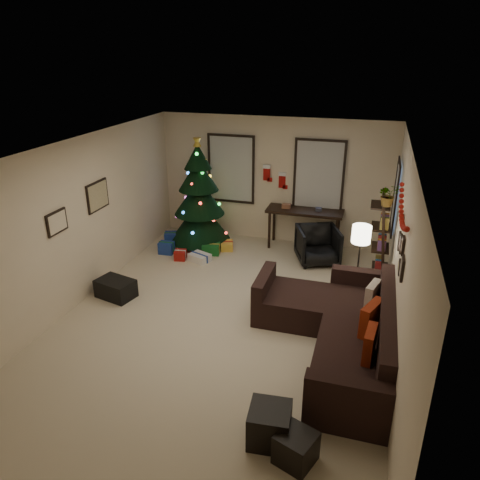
# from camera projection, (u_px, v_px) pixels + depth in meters

# --- Properties ---
(floor) EXTENTS (7.00, 7.00, 0.00)m
(floor) POSITION_uv_depth(u_px,v_px,m) (223.00, 320.00, 7.26)
(floor) COLOR beige
(floor) RESTS_ON ground
(ceiling) EXTENTS (7.00, 7.00, 0.00)m
(ceiling) POSITION_uv_depth(u_px,v_px,m) (220.00, 150.00, 6.22)
(ceiling) COLOR white
(ceiling) RESTS_ON floor
(wall_back) EXTENTS (5.00, 0.00, 5.00)m
(wall_back) POSITION_uv_depth(u_px,v_px,m) (274.00, 181.00, 9.83)
(wall_back) COLOR beige
(wall_back) RESTS_ON floor
(wall_front) EXTENTS (5.00, 0.00, 5.00)m
(wall_front) POSITION_uv_depth(u_px,v_px,m) (81.00, 407.00, 3.64)
(wall_front) COLOR beige
(wall_front) RESTS_ON floor
(wall_left) EXTENTS (0.00, 7.00, 7.00)m
(wall_left) POSITION_uv_depth(u_px,v_px,m) (75.00, 225.00, 7.39)
(wall_left) COLOR beige
(wall_left) RESTS_ON floor
(wall_right) EXTENTS (0.00, 7.00, 7.00)m
(wall_right) POSITION_uv_depth(u_px,v_px,m) (400.00, 263.00, 6.08)
(wall_right) COLOR beige
(wall_right) RESTS_ON floor
(window_back_left) EXTENTS (1.05, 0.06, 1.50)m
(window_back_left) POSITION_uv_depth(u_px,v_px,m) (231.00, 169.00, 9.98)
(window_back_left) COLOR #728CB2
(window_back_left) RESTS_ON wall_back
(window_back_right) EXTENTS (1.05, 0.06, 1.50)m
(window_back_right) POSITION_uv_depth(u_px,v_px,m) (319.00, 175.00, 9.48)
(window_back_right) COLOR #728CB2
(window_back_right) RESTS_ON wall_back
(window_right_wall) EXTENTS (0.06, 0.90, 1.30)m
(window_right_wall) POSITION_uv_depth(u_px,v_px,m) (396.00, 197.00, 8.29)
(window_right_wall) COLOR #728CB2
(window_right_wall) RESTS_ON wall_right
(christmas_tree) EXTENTS (1.29, 1.29, 2.40)m
(christmas_tree) POSITION_uv_depth(u_px,v_px,m) (199.00, 201.00, 9.69)
(christmas_tree) COLOR black
(christmas_tree) RESTS_ON floor
(presents) EXTENTS (1.50, 1.01, 0.28)m
(presents) POSITION_uv_depth(u_px,v_px,m) (193.00, 248.00, 9.60)
(presents) COLOR navy
(presents) RESTS_ON floor
(sofa) EXTENTS (2.04, 2.96, 0.91)m
(sofa) POSITION_uv_depth(u_px,v_px,m) (340.00, 330.00, 6.49)
(sofa) COLOR black
(sofa) RESTS_ON floor
(pillow_red_a) EXTENTS (0.16, 0.43, 0.42)m
(pillow_red_a) POSITION_uv_depth(u_px,v_px,m) (370.00, 344.00, 5.60)
(pillow_red_a) COLOR maroon
(pillow_red_a) RESTS_ON sofa
(pillow_red_b) EXTENTS (0.30, 0.49, 0.48)m
(pillow_red_b) POSITION_uv_depth(u_px,v_px,m) (371.00, 320.00, 6.11)
(pillow_red_b) COLOR maroon
(pillow_red_b) RESTS_ON sofa
(pillow_cream) EXTENTS (0.22, 0.41, 0.39)m
(pillow_cream) POSITION_uv_depth(u_px,v_px,m) (372.00, 296.00, 6.72)
(pillow_cream) COLOR #C1AE9C
(pillow_cream) RESTS_ON sofa
(ottoman_near) EXTENTS (0.48, 0.48, 0.42)m
(ottoman_near) POSITION_uv_depth(u_px,v_px,m) (270.00, 425.00, 4.97)
(ottoman_near) COLOR black
(ottoman_near) RESTS_ON floor
(ottoman_far) EXTENTS (0.48, 0.48, 0.35)m
(ottoman_far) POSITION_uv_depth(u_px,v_px,m) (296.00, 448.00, 4.73)
(ottoman_far) COLOR black
(ottoman_far) RESTS_ON floor
(desk) EXTENTS (1.59, 0.57, 0.86)m
(desk) POSITION_uv_depth(u_px,v_px,m) (305.00, 214.00, 9.62)
(desk) COLOR black
(desk) RESTS_ON floor
(desk_chair) EXTENTS (0.92, 0.89, 0.74)m
(desk_chair) POSITION_uv_depth(u_px,v_px,m) (318.00, 245.00, 9.09)
(desk_chair) COLOR black
(desk_chair) RESTS_ON floor
(bookshelf) EXTENTS (0.30, 0.52, 1.75)m
(bookshelf) POSITION_uv_depth(u_px,v_px,m) (382.00, 242.00, 8.04)
(bookshelf) COLOR black
(bookshelf) RESTS_ON floor
(potted_plant) EXTENTS (0.56, 0.53, 0.49)m
(potted_plant) POSITION_uv_depth(u_px,v_px,m) (389.00, 192.00, 7.50)
(potted_plant) COLOR #4C4C4C
(potted_plant) RESTS_ON bookshelf
(floor_lamp) EXTENTS (0.30, 0.30, 1.41)m
(floor_lamp) POSITION_uv_depth(u_px,v_px,m) (361.00, 240.00, 7.25)
(floor_lamp) COLOR black
(floor_lamp) RESTS_ON floor
(art_map) EXTENTS (0.04, 0.60, 0.50)m
(art_map) POSITION_uv_depth(u_px,v_px,m) (97.00, 196.00, 7.88)
(art_map) COLOR black
(art_map) RESTS_ON wall_left
(art_abstract) EXTENTS (0.04, 0.45, 0.35)m
(art_abstract) POSITION_uv_depth(u_px,v_px,m) (57.00, 222.00, 6.92)
(art_abstract) COLOR black
(art_abstract) RESTS_ON wall_left
(gallery) EXTENTS (0.03, 1.25, 0.54)m
(gallery) POSITION_uv_depth(u_px,v_px,m) (401.00, 250.00, 5.94)
(gallery) COLOR black
(gallery) RESTS_ON wall_right
(garland) EXTENTS (0.08, 1.90, 0.30)m
(garland) POSITION_uv_depth(u_px,v_px,m) (403.00, 211.00, 6.00)
(garland) COLOR #A5140C
(garland) RESTS_ON wall_right
(stocking_left) EXTENTS (0.20, 0.05, 0.36)m
(stocking_left) POSITION_uv_depth(u_px,v_px,m) (267.00, 173.00, 9.74)
(stocking_left) COLOR #990F0C
(stocking_left) RESTS_ON wall_back
(stocking_right) EXTENTS (0.20, 0.05, 0.36)m
(stocking_right) POSITION_uv_depth(u_px,v_px,m) (283.00, 180.00, 9.76)
(stocking_right) COLOR #990F0C
(stocking_right) RESTS_ON wall_back
(storage_bin) EXTENTS (0.72, 0.56, 0.32)m
(storage_bin) POSITION_uv_depth(u_px,v_px,m) (116.00, 288.00, 7.89)
(storage_bin) COLOR black
(storage_bin) RESTS_ON floor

